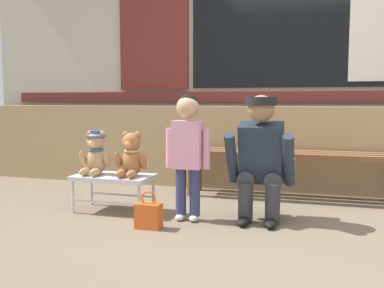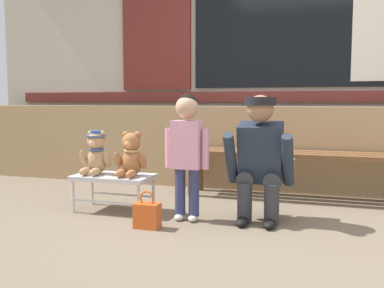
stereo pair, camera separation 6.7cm
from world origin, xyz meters
The scene contains 10 objects.
ground_plane centered at (0.00, 0.00, 0.00)m, with size 60.00×60.00×0.00m, color #756651.
brick_low_wall centered at (0.00, 1.43, 0.42)m, with size 7.51×0.25×0.85m, color tan.
shop_facade centered at (0.00, 1.94, 1.83)m, with size 7.67×0.26×3.66m.
wooden_bench_long centered at (0.01, 1.06, 0.37)m, with size 2.10×0.40×0.44m.
small_display_bench centered at (-1.40, 0.17, 0.27)m, with size 0.64×0.36×0.30m.
teddy_bear_with_hat centered at (-1.56, 0.17, 0.47)m, with size 0.28×0.27×0.36m.
teddy_bear_plain centered at (-1.24, 0.17, 0.46)m, with size 0.28×0.26×0.36m.
child_standing centered at (-0.73, 0.08, 0.59)m, with size 0.35×0.18×0.96m.
adult_crouching centered at (-0.19, 0.23, 0.48)m, with size 0.50×0.49×0.95m.
handbag_on_ground centered at (-0.93, -0.20, 0.10)m, with size 0.18×0.11×0.27m.
Camera 1 is at (0.24, -3.05, 0.91)m, focal length 41.17 mm.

